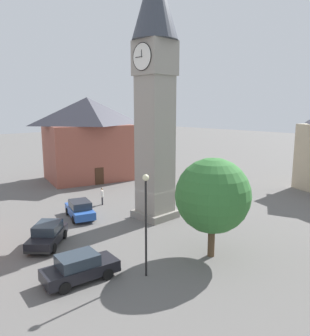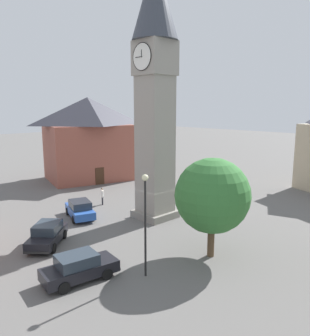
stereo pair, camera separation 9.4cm
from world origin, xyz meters
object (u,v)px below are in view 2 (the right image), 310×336
at_px(clock_tower, 155,70).
at_px(car_white_side, 79,267).
at_px(pedestrian, 102,195).
at_px(tree, 212,196).
at_px(car_blue_kerb, 80,209).
at_px(building_hall_far, 89,138).
at_px(car_silver_kerb, 47,234).
at_px(lamp_post, 145,211).
at_px(car_red_corner, 197,190).

relative_size(clock_tower, car_white_side, 4.84).
xyz_separation_m(pedestrian, tree, (-14.24, 1.65, 2.97)).
relative_size(car_white_side, pedestrian, 2.56).
bearing_deg(car_blue_kerb, building_hall_far, -36.02).
relative_size(car_silver_kerb, lamp_post, 0.70).
relative_size(car_white_side, building_hall_far, 0.35).
bearing_deg(car_white_side, car_blue_kerb, -31.58).
height_order(car_blue_kerb, pedestrian, pedestrian).
distance_m(pedestrian, tree, 14.64).
xyz_separation_m(clock_tower, tree, (-7.98, 2.74, -8.27)).
bearing_deg(pedestrian, tree, 173.40).
bearing_deg(clock_tower, tree, 161.07).
xyz_separation_m(car_red_corner, lamp_post, (-8.56, 15.09, 3.07)).
distance_m(car_silver_kerb, car_white_side, 5.80).
height_order(car_silver_kerb, pedestrian, pedestrian).
bearing_deg(clock_tower, car_blue_kerb, 47.53).
distance_m(car_red_corner, tree, 14.46).
distance_m(clock_tower, pedestrian, 12.91).
xyz_separation_m(tree, lamp_post, (0.98, 4.72, -0.15)).
relative_size(car_blue_kerb, building_hall_far, 0.36).
height_order(car_red_corner, lamp_post, lamp_post).
xyz_separation_m(clock_tower, car_blue_kerb, (4.35, 4.75, -11.49)).
distance_m(pedestrian, lamp_post, 14.98).
bearing_deg(tree, car_white_side, 67.82).
bearing_deg(car_white_side, clock_tower, -65.00).
xyz_separation_m(car_red_corner, pedestrian, (4.69, 8.72, 0.25)).
relative_size(car_white_side, tree, 0.68).
relative_size(pedestrian, building_hall_far, 0.14).
xyz_separation_m(car_blue_kerb, tree, (-12.33, -2.02, 3.22)).
bearing_deg(pedestrian, building_hall_far, -27.51).
distance_m(car_silver_kerb, pedestrian, 9.94).
distance_m(car_blue_kerb, car_silver_kerb, 5.84).
height_order(clock_tower, car_red_corner, clock_tower).
xyz_separation_m(car_blue_kerb, car_silver_kerb, (-3.48, 4.69, 0.00)).
distance_m(clock_tower, car_white_side, 16.24).
bearing_deg(car_red_corner, building_hall_far, 10.73).
bearing_deg(car_silver_kerb, lamp_post, -165.88).
relative_size(car_red_corner, tree, 0.69).
height_order(car_red_corner, tree, tree).
bearing_deg(clock_tower, building_hall_far, -15.07).
height_order(clock_tower, car_blue_kerb, clock_tower).
relative_size(car_red_corner, pedestrian, 2.61).
xyz_separation_m(clock_tower, car_red_corner, (1.56, -7.63, -11.49)).
bearing_deg(car_silver_kerb, car_red_corner, -87.67).
bearing_deg(lamp_post, car_blue_kerb, -13.41).
xyz_separation_m(car_silver_kerb, pedestrian, (5.39, -8.35, 0.25)).
relative_size(clock_tower, car_silver_kerb, 5.08).
relative_size(clock_tower, building_hall_far, 1.68).
bearing_deg(lamp_post, clock_tower, -46.81).
relative_size(tree, building_hall_far, 0.51).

